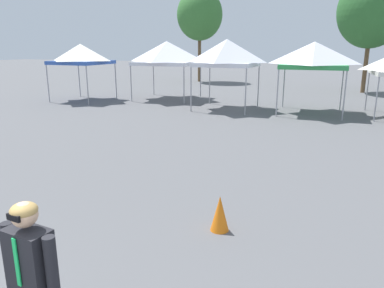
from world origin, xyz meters
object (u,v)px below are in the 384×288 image
canopy_tent_behind_left (227,53)px  traffic_cone_lot_center (220,213)px  canopy_tent_far_left (81,54)px  tree_behind_tents_left (200,15)px  canopy_tent_behind_right (167,53)px  canopy_tent_far_right (314,55)px  tree_behind_tents_center (372,11)px  person_foreground (33,278)px

canopy_tent_behind_left → traffic_cone_lot_center: bearing=-73.9°
canopy_tent_far_left → tree_behind_tents_left: bearing=81.2°
canopy_tent_behind_right → canopy_tent_behind_left: 4.81m
canopy_tent_behind_left → canopy_tent_far_right: (4.05, 0.33, -0.08)m
canopy_tent_behind_right → traffic_cone_lot_center: 16.57m
canopy_tent_behind_left → tree_behind_tents_center: 12.35m
canopy_tent_far_right → person_foreground: (-1.27, -15.89, -1.64)m
person_foreground → tree_behind_tents_center: size_ratio=0.23×
tree_behind_tents_center → traffic_cone_lot_center: size_ratio=12.18×
person_foreground → tree_behind_tents_center: bearing=81.1°
tree_behind_tents_left → canopy_tent_behind_left: bearing=-64.4°
person_foreground → traffic_cone_lot_center: person_foreground is taller
canopy_tent_far_left → traffic_cone_lot_center: canopy_tent_far_left is taller
canopy_tent_far_right → canopy_tent_far_left: bearing=-178.0°
canopy_tent_far_right → traffic_cone_lot_center: size_ratio=5.18×
tree_behind_tents_center → canopy_tent_far_right: bearing=-105.9°
canopy_tent_behind_right → canopy_tent_far_right: bearing=-12.7°
canopy_tent_far_right → tree_behind_tents_center: size_ratio=0.43×
canopy_tent_far_right → traffic_cone_lot_center: 12.78m
tree_behind_tents_left → traffic_cone_lot_center: tree_behind_tents_left is taller
canopy_tent_far_right → tree_behind_tents_left: size_ratio=0.42×
canopy_tent_behind_left → tree_behind_tents_center: bearing=55.8°
canopy_tent_behind_right → canopy_tent_behind_left: canopy_tent_behind_left is taller
canopy_tent_far_left → canopy_tent_far_right: (12.63, 0.45, 0.04)m
tree_behind_tents_left → tree_behind_tents_center: tree_behind_tents_left is taller
canopy_tent_far_left → canopy_tent_behind_right: 4.90m
canopy_tent_behind_right → canopy_tent_far_left: bearing=-151.6°
canopy_tent_far_left → traffic_cone_lot_center: bearing=-45.0°
person_foreground → tree_behind_tents_center: tree_behind_tents_center is taller
tree_behind_tents_center → traffic_cone_lot_center: (-3.27, -22.21, -4.98)m
canopy_tent_behind_right → person_foreground: size_ratio=1.99×
canopy_tent_far_left → person_foreground: bearing=-53.6°
canopy_tent_far_left → tree_behind_tents_center: (15.38, 10.12, 2.66)m
canopy_tent_behind_right → person_foreground: bearing=-68.3°
canopy_tent_behind_right → traffic_cone_lot_center: canopy_tent_behind_right is taller
canopy_tent_far_left → person_foreground: 19.23m
canopy_tent_behind_right → canopy_tent_far_right: 8.53m
canopy_tent_far_left → canopy_tent_behind_right: canopy_tent_behind_right is taller
canopy_tent_behind_right → traffic_cone_lot_center: bearing=-61.6°
canopy_tent_behind_left → canopy_tent_far_left: bearing=-179.2°
canopy_tent_far_left → traffic_cone_lot_center: (12.11, -12.10, -2.32)m
canopy_tent_far_left → canopy_tent_behind_right: bearing=28.4°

